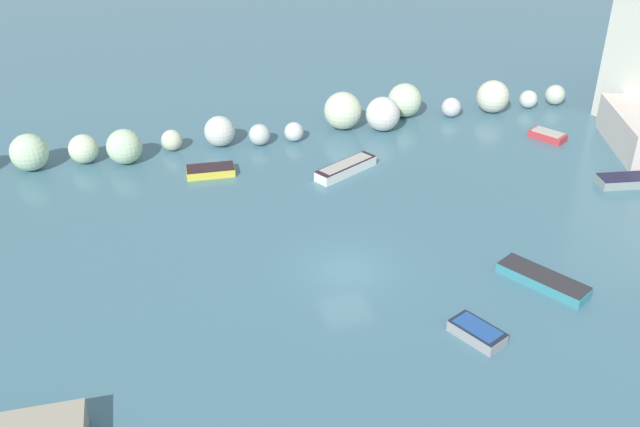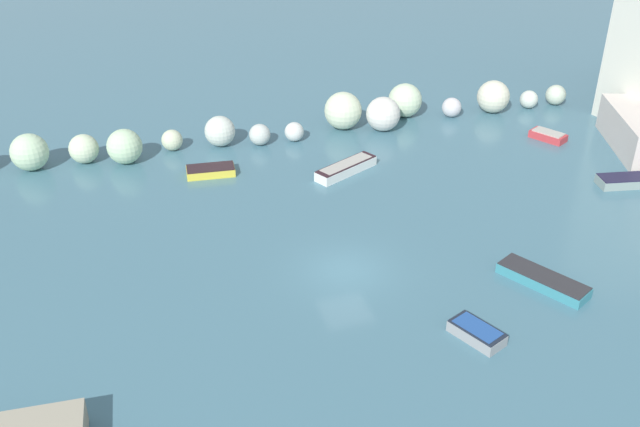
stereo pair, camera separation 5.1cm
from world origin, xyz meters
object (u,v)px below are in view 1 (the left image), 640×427
Objects in this scene: moored_boat_4 at (477,332)px; moored_boat_7 at (346,168)px; moored_boat_1 at (548,136)px; moored_boat_8 at (633,180)px; moored_boat_6 at (543,280)px; moored_boat_0 at (210,171)px.

moored_boat_4 is 0.59× the size of moored_boat_7.
moored_boat_7 is at bearing 156.94° from moored_boat_4.
moored_boat_8 is at bearing 159.25° from moored_boat_1.
moored_boat_6 is 15.12m from moored_boat_7.
moored_boat_0 is 0.68× the size of moored_boat_7.
moored_boat_6 is 1.00× the size of moored_boat_7.
moored_boat_7 reaches higher than moored_boat_4.
moored_boat_4 is 0.59× the size of moored_boat_8.
moored_boat_6 is at bearing -46.27° from moored_boat_0.
moored_boat_4 is (8.00, -19.25, 0.04)m from moored_boat_0.
moored_boat_4 reaches higher than moored_boat_1.
moored_boat_4 is 5.58m from moored_boat_6.
moored_boat_1 is 15.06m from moored_boat_7.
moored_boat_0 is at bearing -9.80° from moored_boat_8.
moored_boat_1 is 0.59× the size of moored_boat_8.
moored_boat_4 is at bearing 42.91° from moored_boat_8.
moored_boat_7 reaches higher than moored_boat_6.
moored_boat_1 is at bearing -23.74° from moored_boat_7.
moored_boat_4 is 16.88m from moored_boat_7.
moored_boat_0 is 1.16× the size of moored_boat_1.
moored_boat_1 is 0.59× the size of moored_boat_7.
moored_boat_4 is at bearing 110.99° from moored_boat_1.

